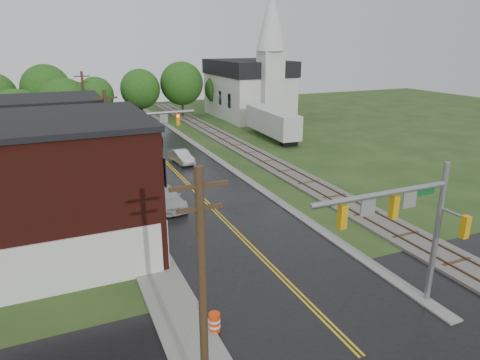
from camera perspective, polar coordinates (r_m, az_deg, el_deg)
ground at (r=19.72m, az=15.99°, el=-21.77°), size 160.00×160.00×0.00m
main_road at (r=44.31m, az=-9.06°, el=1.57°), size 10.00×90.00×0.02m
cross_road at (r=20.92m, az=12.37°, el=-18.81°), size 60.00×9.00×0.02m
curb_right at (r=50.42m, az=-4.59°, el=3.76°), size 0.80×70.00×0.12m
sidewalk_left at (r=38.53m, az=-16.05°, el=-1.46°), size 2.40×50.00×0.12m
brick_building at (r=27.58m, az=-26.73°, el=-1.36°), size 14.30×10.30×8.30m
yellow_house at (r=38.36m, az=-23.78°, el=2.62°), size 8.00×7.00×6.40m
darkred_building at (r=47.35m, az=-22.59°, el=4.22°), size 7.00×6.00×4.40m
church at (r=72.04m, az=1.50°, el=12.82°), size 10.40×18.40×20.00m
railroad at (r=52.02m, az=0.20°, el=4.38°), size 3.20×80.00×0.30m
traffic_signal_near at (r=20.58m, az=21.21°, el=-4.43°), size 7.34×0.30×7.20m
traffic_signal_far at (r=39.57m, az=-13.17°, el=6.76°), size 7.34×0.43×7.20m
utility_pole_a at (r=14.09m, az=-5.00°, el=-15.10°), size 1.80×0.28×9.00m
utility_pole_b at (r=34.31m, az=-17.00°, el=4.32°), size 1.80×0.28×9.00m
utility_pole_c at (r=55.89m, az=-19.93°, el=9.10°), size 1.80×0.28×9.00m
tree_left_c at (r=51.85m, az=-27.35°, el=7.31°), size 6.00×6.00×7.65m
tree_left_e at (r=57.66m, az=-22.14°, el=9.19°), size 6.40×6.40×8.16m
suv_dark at (r=56.42m, az=-11.69°, el=5.73°), size 2.93×5.36×1.42m
sedan_silver at (r=45.87m, az=-7.82°, el=3.08°), size 1.97×4.31×1.37m
pickup_white at (r=33.91m, az=-9.87°, el=-2.33°), size 2.56×5.33×1.50m
semi_trailer at (r=56.90m, az=4.33°, el=7.75°), size 3.23×12.16×3.81m
construction_barrel at (r=20.11m, az=-3.43°, el=-18.44°), size 0.58×0.58×0.92m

